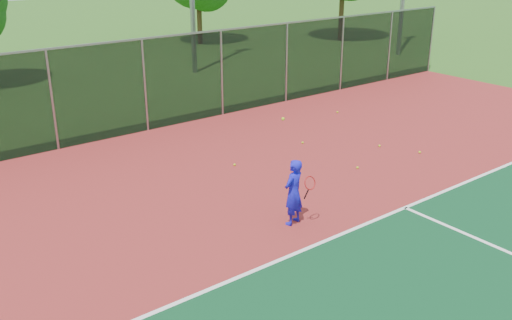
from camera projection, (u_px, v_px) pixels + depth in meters
The scene contains 10 objects.
ground at pixel (469, 299), 10.03m from camera, with size 120.00×120.00×0.00m, color #295A19.
court_apron at pixel (381, 252), 11.50m from camera, with size 30.00×20.00×0.02m, color maroon.
fence_back at pixel (145, 84), 18.33m from camera, with size 30.00×0.06×3.03m.
tennis_player at pixel (294, 192), 12.40m from camera, with size 0.62×0.66×2.48m.
practice_ball_0 at pixel (303, 143), 17.60m from camera, with size 0.07×0.07×0.07m, color #AFCF18.
practice_ball_1 at pixel (380, 146), 17.33m from camera, with size 0.07×0.07×0.07m, color #AFCF18.
practice_ball_2 at pixel (357, 168), 15.66m from camera, with size 0.07×0.07×0.07m, color #AFCF18.
practice_ball_3 at pixel (235, 165), 15.87m from camera, with size 0.07×0.07×0.07m, color #AFCF18.
practice_ball_5 at pixel (337, 112), 20.74m from camera, with size 0.07×0.07×0.07m, color #AFCF18.
practice_ball_7 at pixel (420, 152), 16.81m from camera, with size 0.07×0.07×0.07m, color #AFCF18.
Camera 1 is at (-8.16, -4.41, 5.89)m, focal length 40.00 mm.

